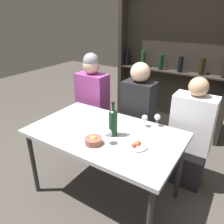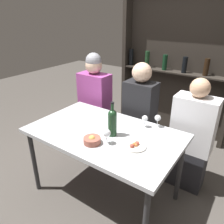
% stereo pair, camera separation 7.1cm
% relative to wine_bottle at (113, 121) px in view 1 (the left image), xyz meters
% --- Properties ---
extents(ground_plane, '(10.00, 10.00, 0.00)m').
position_rel_wine_bottle_xyz_m(ground_plane, '(-0.10, 0.01, -0.88)').
color(ground_plane, '#47423D').
extents(dining_table, '(1.38, 0.83, 0.74)m').
position_rel_wine_bottle_xyz_m(dining_table, '(-0.10, 0.01, -0.20)').
color(dining_table, '#B7BABF').
rests_on(dining_table, ground_plane).
extents(wine_rack_wall, '(1.65, 0.21, 2.32)m').
position_rel_wine_bottle_xyz_m(wine_rack_wall, '(-0.10, 1.73, 0.30)').
color(wine_rack_wall, '#28231E').
rests_on(wine_rack_wall, ground_plane).
extents(wine_bottle, '(0.08, 0.08, 0.31)m').
position_rel_wine_bottle_xyz_m(wine_bottle, '(0.00, 0.00, 0.00)').
color(wine_bottle, '#19381E').
rests_on(wine_bottle, dining_table).
extents(wine_glass_0, '(0.07, 0.07, 0.13)m').
position_rel_wine_bottle_xyz_m(wine_glass_0, '(0.04, -0.14, -0.04)').
color(wine_glass_0, silver).
rests_on(wine_glass_0, dining_table).
extents(wine_glass_1, '(0.06, 0.06, 0.12)m').
position_rel_wine_bottle_xyz_m(wine_glass_1, '(0.16, 0.30, -0.05)').
color(wine_glass_1, silver).
rests_on(wine_glass_1, dining_table).
extents(wine_glass_2, '(0.06, 0.06, 0.12)m').
position_rel_wine_bottle_xyz_m(wine_glass_2, '(0.26, 0.37, -0.05)').
color(wine_glass_2, silver).
rests_on(wine_glass_2, dining_table).
extents(food_plate_0, '(0.18, 0.18, 0.04)m').
position_rel_wine_bottle_xyz_m(food_plate_0, '(0.26, -0.05, -0.12)').
color(food_plate_0, silver).
rests_on(food_plate_0, dining_table).
extents(snack_bowl, '(0.14, 0.14, 0.07)m').
position_rel_wine_bottle_xyz_m(snack_bowl, '(-0.06, -0.20, -0.11)').
color(snack_bowl, '#995142').
rests_on(snack_bowl, dining_table).
extents(seated_person_left, '(0.39, 0.22, 1.30)m').
position_rel_wine_bottle_xyz_m(seated_person_left, '(-0.71, 0.63, -0.24)').
color(seated_person_left, '#26262B').
rests_on(seated_person_left, ground_plane).
extents(seated_person_center, '(0.34, 0.22, 1.27)m').
position_rel_wine_bottle_xyz_m(seated_person_center, '(-0.07, 0.63, -0.27)').
color(seated_person_center, '#26262B').
rests_on(seated_person_center, ground_plane).
extents(seated_person_right, '(0.40, 0.22, 1.20)m').
position_rel_wine_bottle_xyz_m(seated_person_right, '(0.53, 0.63, -0.32)').
color(seated_person_right, '#26262B').
rests_on(seated_person_right, ground_plane).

